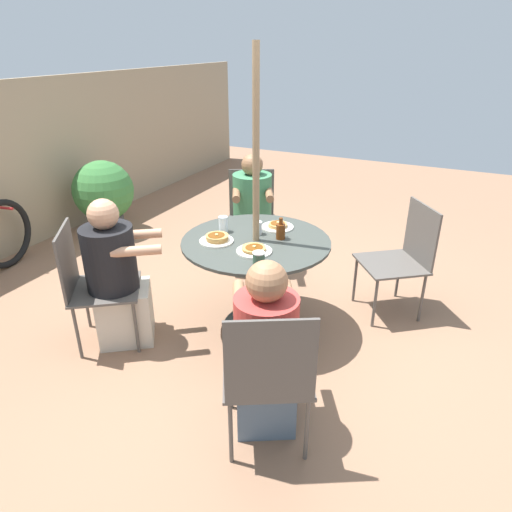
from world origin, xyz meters
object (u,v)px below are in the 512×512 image
Objects in this scene: diner_south at (117,280)px; drinking_glass_b at (258,228)px; patio_table at (256,258)px; coffee_cup at (259,259)px; diner_east at (252,220)px; patio_chair_north at (403,254)px; patio_chair_east at (252,212)px; patio_chair_south at (90,280)px; potted_shrub at (104,194)px; pancake_plate_c at (254,250)px; diner_west at (266,354)px; patio_chair_west at (268,372)px; pancake_plate_a at (278,226)px; drinking_glass_a at (223,224)px; pancake_plate_b at (217,239)px; syrup_bottle at (281,231)px.

diner_south is 11.27× the size of drinking_glass_b.
patio_table is 11.66× the size of coffee_cup.
patio_chair_north is at bearing 145.13° from diner_east.
drinking_glass_b is at bearing 90.83° from patio_chair_east.
patio_chair_east is (0.35, 1.55, 0.00)m from patio_chair_north.
patio_chair_north is (0.73, -0.98, -0.08)m from patio_table.
diner_south reaches higher than coffee_cup.
patio_chair_south is at bearing 130.76° from drinking_glass_b.
patio_table is 2.68m from potted_shrub.
patio_chair_south is 1.08× the size of potted_shrub.
drinking_glass_b reaches higher than pancake_plate_c.
drinking_glass_b is (1.02, 0.54, 0.31)m from diner_west.
patio_chair_west is 1.49m from pancake_plate_a.
diner_south is at bearing 139.93° from drinking_glass_a.
patio_chair_east reaches higher than pancake_plate_b.
drinking_glass_a is at bearing 15.26° from pancake_plate_b.
drinking_glass_a is (1.12, 0.89, 0.29)m from patio_chair_west.
patio_chair_north is at bearing -53.33° from patio_table.
coffee_cup is at bearing 90.12° from patio_chair_east.
patio_chair_north is 1.00× the size of patio_chair_south.
drinking_glass_a is at bearing 81.92° from patio_table.
pancake_plate_a is at bearing -106.35° from potted_shrub.
pancake_plate_a is 1.00× the size of pancake_plate_b.
diner_east reaches higher than drinking_glass_b.
diner_south is 1.21× the size of patio_chair_west.
potted_shrub is (0.92, 2.43, -0.32)m from drinking_glass_b.
patio_chair_north is at bearing -54.38° from pancake_plate_b.
patio_chair_east is at bearing 26.68° from pancake_plate_c.
syrup_bottle is 1.73× the size of coffee_cup.
diner_west reaches higher than drinking_glass_a.
pancake_plate_a is at bearing 98.42° from patio_chair_south.
diner_east reaches higher than patio_chair_north.
diner_south reaches higher than patio_chair_north.
diner_west is 0.87m from pancake_plate_c.
drinking_glass_a reaches higher than drinking_glass_b.
patio_chair_north is at bearing -61.80° from drinking_glass_a.
patio_chair_west is (-1.08, -0.59, -0.08)m from patio_table.
pancake_plate_a is 0.29× the size of potted_shrub.
diner_west is at bearing -151.45° from patio_table.
patio_chair_east is 3.69× the size of pancake_plate_a.
patio_table is 1.04m from diner_west.
potted_shrub is (1.64, 1.63, -0.03)m from diner_south.
patio_chair_south reaches higher than pancake_plate_b.
pancake_plate_c is at bearing 80.25° from patio_chair_south.
diner_south reaches higher than patio_table.
patio_chair_south reaches higher than syrup_bottle.
pancake_plate_c is (0.52, -1.07, 0.24)m from patio_chair_south.
patio_chair_east is at bearing 36.27° from syrup_bottle.
pancake_plate_c is 1.52× the size of syrup_bottle.
diner_east is at bearing 89.52° from patio_chair_west.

